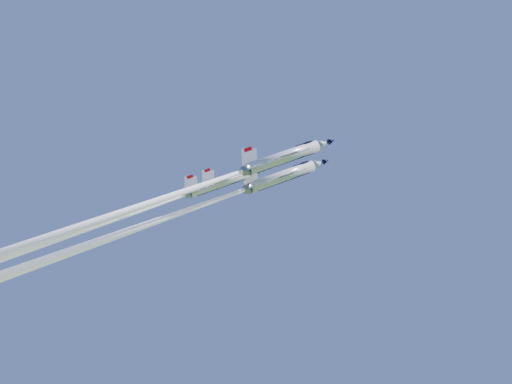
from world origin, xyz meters
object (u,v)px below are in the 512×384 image
at_px(jet_left, 120,216).
at_px(jet_lead, 168,217).
at_px(jet_right, 145,205).
at_px(jet_slot, 95,226).

bearing_deg(jet_left, jet_lead, 49.59).
bearing_deg(jet_lead, jet_right, -32.36).
height_order(jet_left, jet_slot, jet_left).
relative_size(jet_right, jet_slot, 1.13).
xyz_separation_m(jet_lead, jet_right, (1.90, -8.42, 0.31)).
distance_m(jet_right, jet_slot, 9.55).
height_order(jet_lead, jet_left, jet_left).
bearing_deg(jet_left, jet_slot, -30.81).
bearing_deg(jet_slot, jet_left, 149.19).
distance_m(jet_lead, jet_right, 8.64).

